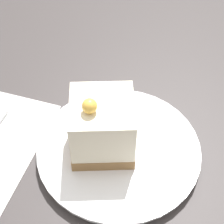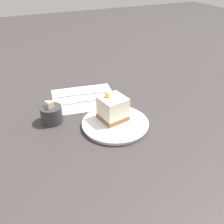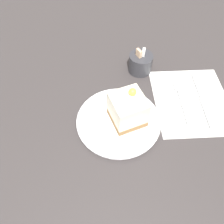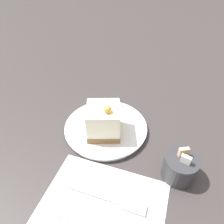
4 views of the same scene
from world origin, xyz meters
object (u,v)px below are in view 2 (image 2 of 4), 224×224
plate (115,124)px  cake_slice (113,108)px  fork (82,101)px  sugar_bowl (52,114)px  knife (88,93)px

plate → cake_slice: (0.02, -0.00, 0.04)m
fork → sugar_bowl: 0.15m
cake_slice → sugar_bowl: cake_slice is taller
knife → sugar_bowl: size_ratio=2.48×
fork → cake_slice: bearing=-153.8°
cake_slice → knife: cake_slice is taller
cake_slice → fork: cake_slice is taller
sugar_bowl → knife: bearing=-52.6°
knife → sugar_bowl: sugar_bowl is taller
knife → sugar_bowl: (-0.13, 0.17, 0.02)m
cake_slice → fork: size_ratio=0.58×
plate → knife: (0.24, 0.01, -0.00)m
plate → fork: (0.19, 0.05, -0.00)m
cake_slice → sugar_bowl: size_ratio=1.22×
fork → knife: (0.05, -0.04, 0.00)m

